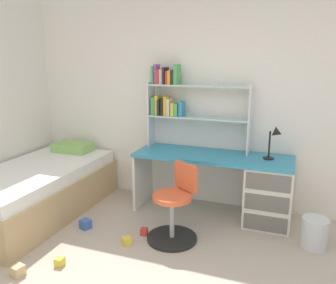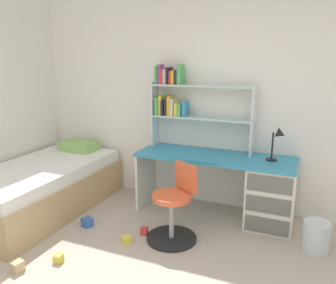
{
  "view_description": "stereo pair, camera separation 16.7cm",
  "coord_description": "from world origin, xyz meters",
  "px_view_note": "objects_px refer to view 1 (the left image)",
  "views": [
    {
      "loc": [
        0.88,
        -1.63,
        1.83
      ],
      "look_at": [
        -0.27,
        1.48,
        1.02
      ],
      "focal_mm": 36.59,
      "sensor_mm": 36.0,
      "label": 1
    },
    {
      "loc": [
        1.03,
        -1.56,
        1.83
      ],
      "look_at": [
        -0.27,
        1.48,
        1.02
      ],
      "focal_mm": 36.59,
      "sensor_mm": 36.0,
      "label": 2
    }
  ],
  "objects_px": {
    "bookshelf_hutch": "(181,100)",
    "swivel_chair": "(174,211)",
    "desk": "(253,186)",
    "bed_platform": "(37,190)",
    "toy_block_yellow_5": "(127,241)",
    "toy_block_red_0": "(144,231)",
    "toy_block_yellow_2": "(60,262)",
    "toy_block_natural_3": "(18,271)",
    "toy_block_blue_1": "(85,224)",
    "waste_bin": "(314,233)",
    "desk_lamp": "(275,138)"
  },
  "relations": [
    {
      "from": "toy_block_red_0",
      "to": "toy_block_natural_3",
      "type": "xyz_separation_m",
      "value": [
        -0.73,
        -1.03,
        0.01
      ]
    },
    {
      "from": "bookshelf_hutch",
      "to": "toy_block_red_0",
      "type": "distance_m",
      "value": 1.61
    },
    {
      "from": "desk",
      "to": "bed_platform",
      "type": "xyz_separation_m",
      "value": [
        -2.46,
        -0.7,
        -0.12
      ]
    },
    {
      "from": "swivel_chair",
      "to": "bed_platform",
      "type": "distance_m",
      "value": 1.77
    },
    {
      "from": "desk_lamp",
      "to": "waste_bin",
      "type": "relative_size",
      "value": 1.25
    },
    {
      "from": "bed_platform",
      "to": "toy_block_red_0",
      "type": "relative_size",
      "value": 27.91
    },
    {
      "from": "desk",
      "to": "bed_platform",
      "type": "relative_size",
      "value": 0.89
    },
    {
      "from": "bed_platform",
      "to": "toy_block_yellow_2",
      "type": "relative_size",
      "value": 26.99
    },
    {
      "from": "bed_platform",
      "to": "waste_bin",
      "type": "height_order",
      "value": "bed_platform"
    },
    {
      "from": "desk",
      "to": "toy_block_yellow_5",
      "type": "xyz_separation_m",
      "value": [
        -1.1,
        -1.0,
        -0.37
      ]
    },
    {
      "from": "toy_block_yellow_2",
      "to": "toy_block_natural_3",
      "type": "height_order",
      "value": "toy_block_natural_3"
    },
    {
      "from": "bed_platform",
      "to": "toy_block_blue_1",
      "type": "xyz_separation_m",
      "value": [
        0.77,
        -0.16,
        -0.24
      ]
    },
    {
      "from": "waste_bin",
      "to": "desk_lamp",
      "type": "bearing_deg",
      "value": 137.36
    },
    {
      "from": "bookshelf_hutch",
      "to": "toy_block_blue_1",
      "type": "xyz_separation_m",
      "value": [
        -0.75,
        -1.05,
        -1.28
      ]
    },
    {
      "from": "desk",
      "to": "toy_block_yellow_5",
      "type": "distance_m",
      "value": 1.54
    },
    {
      "from": "toy_block_yellow_2",
      "to": "toy_block_yellow_5",
      "type": "bearing_deg",
      "value": 52.68
    },
    {
      "from": "desk",
      "to": "swivel_chair",
      "type": "relative_size",
      "value": 2.31
    },
    {
      "from": "swivel_chair",
      "to": "toy_block_natural_3",
      "type": "relative_size",
      "value": 8.2
    },
    {
      "from": "bed_platform",
      "to": "waste_bin",
      "type": "bearing_deg",
      "value": 5.46
    },
    {
      "from": "bed_platform",
      "to": "swivel_chair",
      "type": "bearing_deg",
      "value": -0.82
    },
    {
      "from": "toy_block_red_0",
      "to": "bed_platform",
      "type": "bearing_deg",
      "value": 177.49
    },
    {
      "from": "toy_block_blue_1",
      "to": "waste_bin",
      "type": "bearing_deg",
      "value": 11.08
    },
    {
      "from": "desk",
      "to": "toy_block_natural_3",
      "type": "relative_size",
      "value": 18.94
    },
    {
      "from": "desk_lamp",
      "to": "toy_block_yellow_2",
      "type": "height_order",
      "value": "desk_lamp"
    },
    {
      "from": "toy_block_blue_1",
      "to": "toy_block_natural_3",
      "type": "distance_m",
      "value": 0.93
    },
    {
      "from": "desk_lamp",
      "to": "bed_platform",
      "type": "height_order",
      "value": "desk_lamp"
    },
    {
      "from": "bookshelf_hutch",
      "to": "bed_platform",
      "type": "height_order",
      "value": "bookshelf_hutch"
    },
    {
      "from": "toy_block_red_0",
      "to": "toy_block_yellow_5",
      "type": "distance_m",
      "value": 0.25
    },
    {
      "from": "toy_block_yellow_2",
      "to": "toy_block_natural_3",
      "type": "distance_m",
      "value": 0.35
    },
    {
      "from": "toy_block_red_0",
      "to": "toy_block_yellow_2",
      "type": "xyz_separation_m",
      "value": [
        -0.49,
        -0.78,
        0.0
      ]
    },
    {
      "from": "toy_block_yellow_5",
      "to": "desk_lamp",
      "type": "bearing_deg",
      "value": 37.85
    },
    {
      "from": "desk",
      "to": "toy_block_red_0",
      "type": "xyz_separation_m",
      "value": [
        -1.02,
        -0.76,
        -0.37
      ]
    },
    {
      "from": "desk_lamp",
      "to": "waste_bin",
      "type": "bearing_deg",
      "value": -42.64
    },
    {
      "from": "desk",
      "to": "desk_lamp",
      "type": "relative_size",
      "value": 4.76
    },
    {
      "from": "desk_lamp",
      "to": "toy_block_yellow_5",
      "type": "distance_m",
      "value": 1.91
    },
    {
      "from": "toy_block_yellow_2",
      "to": "bookshelf_hutch",
      "type": "bearing_deg",
      "value": 71.43
    },
    {
      "from": "desk",
      "to": "toy_block_yellow_2",
      "type": "bearing_deg",
      "value": -134.5
    },
    {
      "from": "bed_platform",
      "to": "toy_block_natural_3",
      "type": "xyz_separation_m",
      "value": [
        0.71,
        -1.09,
        -0.24
      ]
    },
    {
      "from": "toy_block_red_0",
      "to": "toy_block_natural_3",
      "type": "distance_m",
      "value": 1.26
    },
    {
      "from": "desk",
      "to": "bookshelf_hutch",
      "type": "height_order",
      "value": "bookshelf_hutch"
    },
    {
      "from": "bookshelf_hutch",
      "to": "toy_block_natural_3",
      "type": "distance_m",
      "value": 2.5
    },
    {
      "from": "bookshelf_hutch",
      "to": "toy_block_yellow_2",
      "type": "bearing_deg",
      "value": -108.57
    },
    {
      "from": "waste_bin",
      "to": "toy_block_red_0",
      "type": "bearing_deg",
      "value": -167.89
    },
    {
      "from": "bookshelf_hutch",
      "to": "bed_platform",
      "type": "bearing_deg",
      "value": -149.78
    },
    {
      "from": "toy_block_natural_3",
      "to": "toy_block_yellow_5",
      "type": "relative_size",
      "value": 1.21
    },
    {
      "from": "bed_platform",
      "to": "toy_block_red_0",
      "type": "distance_m",
      "value": 1.46
    },
    {
      "from": "desk",
      "to": "toy_block_red_0",
      "type": "distance_m",
      "value": 1.33
    },
    {
      "from": "swivel_chair",
      "to": "bed_platform",
      "type": "bearing_deg",
      "value": 179.18
    },
    {
      "from": "bookshelf_hutch",
      "to": "swivel_chair",
      "type": "bearing_deg",
      "value": -75.37
    },
    {
      "from": "toy_block_blue_1",
      "to": "bookshelf_hutch",
      "type": "bearing_deg",
      "value": 54.35
    }
  ]
}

